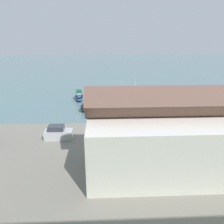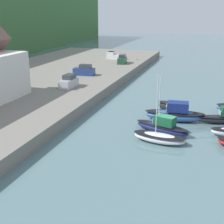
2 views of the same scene
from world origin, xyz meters
TOP-DOWN VIEW (x-y plane):
  - ground_plane at (0.00, 0.00)m, footprint 320.00×320.00m
  - moored_boat_0 at (-3.25, 0.33)m, footprint 2.96×6.21m
  - moored_boat_1 at (-0.23, 0.46)m, footprint 3.90×7.21m
  - moored_boat_2 at (4.48, -0.41)m, footprint 3.31×8.09m
  - moored_boat_3 at (8.34, 0.62)m, footprint 2.50×4.34m
  - parked_car_0 at (11.06, 18.37)m, footprint 4.21×1.83m
  - parked_car_1 at (37.41, 16.83)m, footprint 4.41×2.38m
  - parked_car_2 at (21.27, 19.92)m, footprint 2.14×4.34m
  - pickup_truck_1 at (43.50, 20.79)m, footprint 2.42×4.90m
  - dog_on_quay at (43.10, 14.61)m, footprint 0.44×0.88m

SIDE VIEW (x-z plane):
  - ground_plane at x=0.00m, z-range 0.00..0.00m
  - moored_boat_0 at x=-3.25m, z-range -3.27..4.41m
  - moored_boat_1 at x=-0.23m, z-range -2.61..4.19m
  - moored_boat_3 at x=8.34m, z-range 0.04..1.58m
  - moored_boat_2 at x=4.48m, z-range -0.35..2.28m
  - dog_on_quay at x=43.10m, z-range 1.77..2.45m
  - pickup_truck_1 at x=43.50m, z-range 1.53..3.43m
  - parked_car_0 at x=11.06m, z-range 1.49..3.65m
  - parked_car_1 at x=37.41m, z-range 1.49..3.65m
  - parked_car_2 at x=21.27m, z-range 1.49..3.65m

